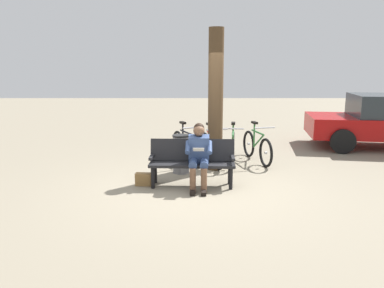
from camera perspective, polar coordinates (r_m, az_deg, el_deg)
ground_plane at (r=7.03m, az=0.97°, el=-6.75°), size 40.00×40.00×0.00m
bench at (r=7.11m, az=0.02°, el=-2.28°), size 1.62×0.54×0.87m
person_reading at (r=6.91m, az=1.03°, el=-1.35°), size 0.50×0.78×1.20m
handbag at (r=7.23m, az=-7.37°, el=-5.32°), size 0.31×0.17×0.24m
tree_trunk at (r=8.07m, az=3.60°, el=6.58°), size 0.32×0.32×3.01m
litter_bin at (r=7.94m, az=-1.68°, el=-1.51°), size 0.36×0.36×0.82m
bicycle_green at (r=8.99m, az=9.80°, el=-0.42°), size 0.56×1.65×0.94m
bicycle_blue at (r=8.81m, az=6.18°, el=-0.58°), size 0.48×1.67×0.94m
bicycle_black at (r=8.64m, az=2.94°, el=-0.77°), size 0.57×1.64×0.94m
bicycle_silver at (r=8.87m, az=-0.93°, el=-0.43°), size 0.76×1.56×0.94m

